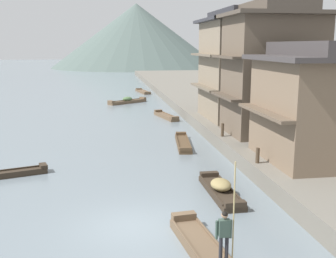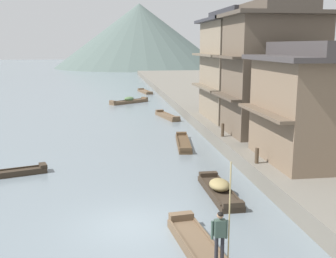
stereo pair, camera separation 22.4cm
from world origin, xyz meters
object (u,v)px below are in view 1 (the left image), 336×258
at_px(boat_foreground_poled, 208,255).
at_px(boatman_person, 225,230).
at_px(boat_midriver_upstream, 143,92).
at_px(mooring_post_dock_near, 258,155).
at_px(boat_midriver_drifting, 221,189).
at_px(house_waterfront_second, 272,70).
at_px(mooring_post_dock_mid, 222,130).
at_px(house_waterfront_nearest, 316,103).
at_px(boat_moored_nearest, 166,116).
at_px(boat_moored_second, 127,101).
at_px(house_waterfront_tall, 232,66).
at_px(boat_moored_third, 183,143).

bearing_deg(boat_foreground_poled, boatman_person, -82.01).
height_order(boat_midriver_upstream, mooring_post_dock_near, mooring_post_dock_near).
relative_size(boat_midriver_drifting, mooring_post_dock_near, 5.58).
bearing_deg(boat_foreground_poled, mooring_post_dock_near, 59.25).
distance_m(house_waterfront_second, mooring_post_dock_mid, 5.25).
xyz_separation_m(boat_midriver_upstream, house_waterfront_nearest, (5.17, -40.86, 3.76)).
relative_size(boat_moored_nearest, boat_midriver_drifting, 1.06).
distance_m(boat_foreground_poled, mooring_post_dock_near, 8.90).
distance_m(boat_moored_nearest, house_waterfront_second, 14.19).
xyz_separation_m(boatman_person, boat_moored_second, (-0.63, 38.77, -1.31)).
distance_m(boatman_person, house_waterfront_nearest, 11.89).
distance_m(boat_moored_second, house_waterfront_second, 25.03).
bearing_deg(house_waterfront_second, house_waterfront_tall, 97.37).
bearing_deg(mooring_post_dock_mid, mooring_post_dock_near, -90.00).
bearing_deg(house_waterfront_nearest, boat_moored_third, 125.28).
height_order(boat_midriver_drifting, house_waterfront_tall, house_waterfront_tall).
distance_m(house_waterfront_nearest, mooring_post_dock_mid, 7.43).
xyz_separation_m(boat_moored_second, mooring_post_dock_mid, (4.98, -23.56, 1.07)).
xyz_separation_m(boat_moored_second, mooring_post_dock_near, (4.98, -29.99, 1.03)).
distance_m(boat_moored_nearest, mooring_post_dock_mid, 12.84).
height_order(boat_moored_third, house_waterfront_nearest, house_waterfront_nearest).
bearing_deg(house_waterfront_nearest, house_waterfront_tall, 91.79).
bearing_deg(house_waterfront_second, boat_midriver_drifting, -123.97).
bearing_deg(boat_moored_third, boat_moored_nearest, 87.59).
xyz_separation_m(boatman_person, boat_moored_nearest, (2.45, 27.86, -1.41)).
relative_size(mooring_post_dock_near, mooring_post_dock_mid, 0.91).
distance_m(boat_foreground_poled, house_waterfront_nearest, 11.50).
bearing_deg(house_waterfront_second, boat_moored_nearest, 114.02).
height_order(boat_foreground_poled, boatman_person, boatman_person).
bearing_deg(house_waterfront_nearest, boat_moored_nearest, 104.82).
bearing_deg(boat_midriver_upstream, house_waterfront_tall, -80.30).
xyz_separation_m(house_waterfront_second, mooring_post_dock_mid, (-3.50, -0.53, -3.87)).
xyz_separation_m(boatman_person, house_waterfront_second, (7.85, 15.74, 3.63)).
bearing_deg(boat_foreground_poled, boat_moored_third, 82.11).
distance_m(boat_midriver_drifting, house_waterfront_second, 11.77).
bearing_deg(mooring_post_dock_near, house_waterfront_nearest, 3.44).
bearing_deg(boat_moored_nearest, boat_midriver_drifting, -91.57).
bearing_deg(mooring_post_dock_mid, boat_moored_second, 101.94).
height_order(boat_moored_nearest, house_waterfront_second, house_waterfront_second).
bearing_deg(boat_moored_third, house_waterfront_second, -9.21).
height_order(boatman_person, house_waterfront_nearest, house_waterfront_nearest).
xyz_separation_m(boat_moored_nearest, boat_moored_third, (-0.47, -11.16, -0.01)).
bearing_deg(boat_foreground_poled, boat_moored_nearest, 84.39).
xyz_separation_m(boat_foreground_poled, boatman_person, (0.17, -1.19, 1.39)).
xyz_separation_m(boat_midriver_upstream, mooring_post_dock_near, (2.06, -41.05, 1.16)).
xyz_separation_m(boat_moored_second, house_waterfront_tall, (7.68, -16.80, 4.93)).
height_order(boat_moored_nearest, house_waterfront_nearest, house_waterfront_nearest).
bearing_deg(mooring_post_dock_near, boat_foreground_poled, -120.75).
xyz_separation_m(boatman_person, mooring_post_dock_near, (4.35, 8.78, -0.28)).
bearing_deg(boat_foreground_poled, mooring_post_dock_mid, 72.14).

